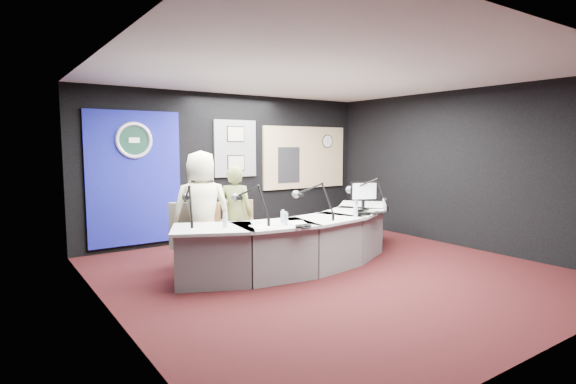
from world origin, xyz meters
TOP-DOWN VIEW (x-y plane):
  - ground at (0.00, 0.00)m, footprint 6.00×6.00m
  - ceiling at (0.00, 0.00)m, footprint 6.00×6.00m
  - wall_back at (0.00, 3.00)m, footprint 6.00×0.02m
  - wall_front at (0.00, -3.00)m, footprint 6.00×0.02m
  - wall_left at (-3.00, 0.00)m, footprint 0.02×6.00m
  - wall_right at (3.00, 0.00)m, footprint 0.02×6.00m
  - broadcast_desk at (-0.05, 0.55)m, footprint 4.50×1.90m
  - backdrop_panel at (-1.90, 2.97)m, footprint 1.60×0.05m
  - agency_seal at (-1.90, 2.93)m, footprint 0.63×0.07m
  - seal_center at (-1.90, 2.94)m, footprint 0.48×0.01m
  - pinboard at (0.05, 2.97)m, footprint 0.90×0.04m
  - framed_photo_upper at (0.05, 2.94)m, footprint 0.34×0.02m
  - framed_photo_lower at (0.05, 2.94)m, footprint 0.34×0.02m
  - booth_window_frame at (1.75, 2.97)m, footprint 2.12×0.06m
  - booth_glow at (1.75, 2.96)m, footprint 2.00×0.02m
  - equipment_rack at (1.30, 2.94)m, footprint 0.55×0.02m
  - wall_clock at (2.35, 2.94)m, footprint 0.28×0.01m
  - armchair_left at (-1.44, 1.23)m, footprint 0.79×0.79m
  - armchair_right at (-0.89, 1.24)m, footprint 0.83×0.83m
  - draped_jacket at (-1.60, 1.43)m, footprint 0.47×0.36m
  - person_man at (-1.44, 1.23)m, footprint 0.98×0.78m
  - person_woman at (-0.89, 1.24)m, footprint 0.65×0.64m
  - computer_monitor at (1.06, 0.46)m, footprint 0.43×0.22m
  - desk_phone at (0.70, 0.11)m, footprint 0.24×0.21m
  - headphones_near at (0.97, 0.07)m, footprint 0.21×0.21m
  - headphones_far at (-0.65, -0.20)m, footprint 0.22×0.22m
  - paper_stack at (-1.09, 0.12)m, footprint 0.26×0.34m
  - notepad at (-0.50, 0.14)m, footprint 0.31×0.36m
  - boom_mic_a at (-1.79, 0.87)m, footprint 0.29×0.72m
  - boom_mic_b at (-1.07, 0.42)m, footprint 0.30×0.71m
  - boom_mic_c at (-0.11, 0.26)m, footprint 0.37×0.69m
  - boom_mic_d at (1.08, 0.36)m, footprint 0.51×0.60m
  - water_bottles at (0.02, 0.30)m, footprint 3.06×0.65m

SIDE VIEW (x-z plane):
  - ground at x=0.00m, z-range 0.00..0.00m
  - broadcast_desk at x=-0.05m, z-range 0.00..0.75m
  - armchair_left at x=-1.44m, z-range 0.00..1.02m
  - armchair_right at x=-0.89m, z-range 0.00..1.05m
  - draped_jacket at x=-1.60m, z-range 0.27..0.97m
  - paper_stack at x=-1.09m, z-range 0.75..0.75m
  - notepad at x=-0.50m, z-range 0.75..0.75m
  - person_woman at x=-0.89m, z-range 0.00..1.51m
  - headphones_near at x=0.97m, z-range 0.75..0.79m
  - headphones_far at x=-0.65m, z-range 0.75..0.79m
  - desk_phone at x=0.70m, z-range 0.75..0.80m
  - water_bottles at x=0.02m, z-range 0.75..0.93m
  - person_man at x=-1.44m, z-range 0.00..1.74m
  - boom_mic_a at x=-1.79m, z-range 0.75..1.35m
  - boom_mic_b at x=-1.07m, z-range 0.75..1.35m
  - boom_mic_c at x=-0.11m, z-range 0.75..1.35m
  - boom_mic_d at x=1.08m, z-range 0.75..1.35m
  - computer_monitor at x=1.06m, z-range 0.91..1.23m
  - backdrop_panel at x=-1.90m, z-range 0.10..2.40m
  - wall_back at x=0.00m, z-range 0.00..2.80m
  - wall_front at x=0.00m, z-range 0.00..2.80m
  - wall_left at x=-3.00m, z-range 0.00..2.80m
  - wall_right at x=3.00m, z-range 0.00..2.80m
  - equipment_rack at x=1.30m, z-range 1.03..1.78m
  - framed_photo_lower at x=0.05m, z-range 1.33..1.60m
  - booth_window_frame at x=1.75m, z-range 0.89..2.21m
  - booth_glow at x=1.75m, z-range 0.95..2.15m
  - pinboard at x=0.05m, z-range 1.20..2.30m
  - agency_seal at x=-1.90m, z-range 1.58..2.21m
  - seal_center at x=-1.90m, z-range 1.66..2.14m
  - wall_clock at x=2.35m, z-range 1.76..2.04m
  - framed_photo_upper at x=0.05m, z-range 1.89..2.17m
  - ceiling at x=0.00m, z-range 2.79..2.81m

